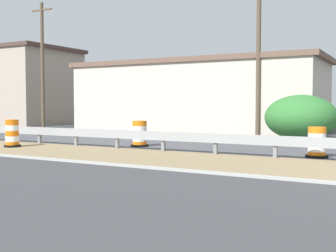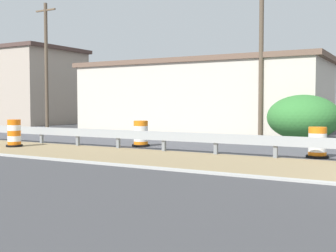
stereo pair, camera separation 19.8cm
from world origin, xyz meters
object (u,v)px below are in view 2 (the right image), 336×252
traffic_barrel_nearest (317,144)px  traffic_barrel_mid (14,134)px  traffic_barrel_close (141,135)px  utility_pole_near (261,56)px  utility_pole_mid (46,64)px

traffic_barrel_nearest → traffic_barrel_mid: bearing=101.6°
traffic_barrel_close → utility_pole_near: utility_pole_near is taller
traffic_barrel_close → utility_pole_near: (7.78, -2.48, 3.76)m
traffic_barrel_close → utility_pole_mid: size_ratio=0.12×
utility_pole_near → traffic_barrel_mid: bearing=146.9°
traffic_barrel_close → utility_pole_mid: 15.90m
traffic_barrel_nearest → utility_pole_mid: (8.27, 20.03, 4.10)m
traffic_barrel_mid → utility_pole_near: bearing=-33.1°
traffic_barrel_mid → utility_pole_near: 12.96m
traffic_barrel_close → utility_pole_mid: bearing=58.9°
traffic_barrel_close → utility_pole_mid: utility_pole_mid is taller
traffic_barrel_close → traffic_barrel_nearest: bearing=-92.7°
traffic_barrel_close → traffic_barrel_mid: 5.04m
traffic_barrel_mid → utility_pole_near: utility_pole_near is taller
utility_pole_mid → traffic_barrel_close: bearing=-121.1°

